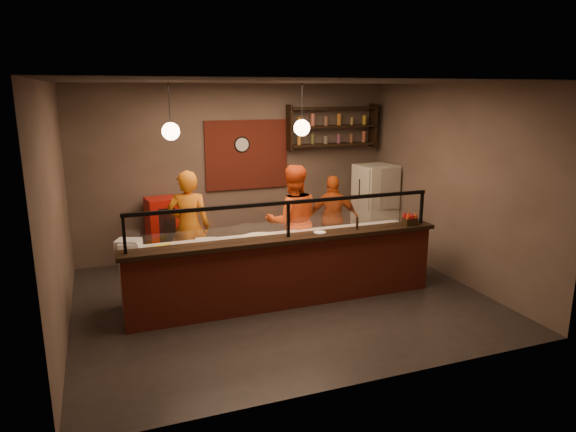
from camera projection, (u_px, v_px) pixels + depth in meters
name	position (u px, v px, depth m)	size (l,w,h in m)	color
floor	(281.00, 298.00, 7.82)	(6.00, 6.00, 0.00)	black
ceiling	(281.00, 82.00, 7.06)	(6.00, 6.00, 0.00)	#36302A
wall_back	(237.00, 171.00, 9.72)	(6.00, 6.00, 0.00)	#68564C
wall_left	(56.00, 212.00, 6.42)	(5.00, 5.00, 0.00)	#68564C
wall_right	(452.00, 183.00, 8.46)	(5.00, 5.00, 0.00)	#68564C
wall_front	(364.00, 242.00, 5.17)	(6.00, 6.00, 0.00)	#68564C
brick_patch	(247.00, 155.00, 9.69)	(1.60, 0.04, 1.30)	maroon
service_counter	(288.00, 274.00, 7.43)	(4.60, 0.25, 1.00)	maroon
counter_ledge	(288.00, 239.00, 7.31)	(4.70, 0.37, 0.06)	black
worktop_cabinet	(277.00, 268.00, 7.90)	(4.60, 0.75, 0.85)	gray
worktop	(277.00, 240.00, 7.80)	(4.60, 0.75, 0.05)	silver
sneeze_guard	(288.00, 216.00, 7.22)	(4.50, 0.05, 0.52)	white
wall_shelving	(332.00, 126.00, 10.01)	(1.84, 0.28, 0.85)	black
wall_clock	(242.00, 144.00, 9.59)	(0.30, 0.30, 0.04)	black
pendant_left	(171.00, 131.00, 6.89)	(0.24, 0.24, 0.77)	black
pendant_right	(302.00, 128.00, 7.53)	(0.24, 0.24, 0.77)	black
cook_left	(189.00, 227.00, 8.30)	(0.68, 0.45, 1.86)	orange
cook_mid	(293.00, 222.00, 8.56)	(0.93, 0.72, 1.91)	#E04B15
cook_right	(333.00, 219.00, 9.38)	(0.94, 0.39, 1.60)	#CD4F13
fridge	(375.00, 207.00, 10.12)	(0.70, 0.65, 1.68)	beige
red_cooler	(164.00, 232.00, 9.14)	(0.54, 0.49, 1.25)	#B9150C
pizza_dough	(260.00, 237.00, 7.81)	(0.57, 0.57, 0.01)	white
prep_tub_a	(129.00, 247.00, 7.12)	(0.27, 0.22, 0.14)	silver
prep_tub_b	(128.00, 245.00, 7.17)	(0.32, 0.26, 0.16)	silver
prep_tub_c	(206.00, 244.00, 7.25)	(0.29, 0.23, 0.14)	silver
rolling_pin	(159.00, 247.00, 7.26)	(0.06, 0.06, 0.35)	yellow
condiment_caddy	(410.00, 221.00, 7.93)	(0.20, 0.16, 0.11)	black
pepper_mill	(357.00, 223.00, 7.69)	(0.04, 0.04, 0.18)	black
small_plate	(320.00, 232.00, 7.50)	(0.18, 0.18, 0.01)	white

